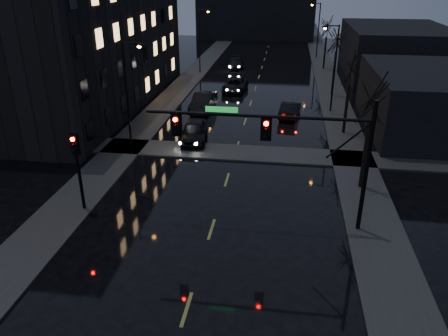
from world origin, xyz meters
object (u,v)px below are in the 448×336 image
(oncoming_car_a, at_px, (194,131))
(oncoming_car_d, at_px, (236,63))
(lead_car, at_px, (290,109))
(oncoming_car_b, at_px, (203,102))
(oncoming_car_c, at_px, (235,85))

(oncoming_car_a, relative_size, oncoming_car_d, 1.01)
(oncoming_car_d, relative_size, lead_car, 1.10)
(lead_car, bearing_deg, oncoming_car_b, 2.06)
(oncoming_car_a, bearing_deg, lead_car, 38.15)
(oncoming_car_b, relative_size, oncoming_car_d, 1.08)
(oncoming_car_a, height_order, oncoming_car_c, oncoming_car_a)
(oncoming_car_a, bearing_deg, oncoming_car_c, 78.72)
(oncoming_car_c, bearing_deg, oncoming_car_d, 100.35)
(oncoming_car_c, relative_size, lead_car, 1.16)
(lead_car, bearing_deg, oncoming_car_d, -62.69)
(oncoming_car_a, distance_m, oncoming_car_c, 16.02)
(oncoming_car_d, bearing_deg, oncoming_car_a, -94.55)
(oncoming_car_b, xyz_separation_m, lead_car, (8.28, -0.83, -0.13))
(oncoming_car_c, bearing_deg, oncoming_car_b, -101.24)
(oncoming_car_b, xyz_separation_m, oncoming_car_d, (0.83, 20.19, -0.16))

